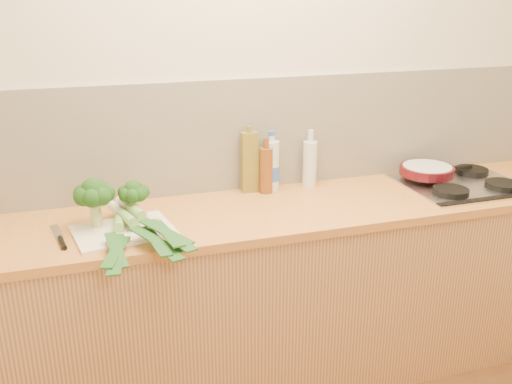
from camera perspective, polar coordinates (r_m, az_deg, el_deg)
room_shell at (r=2.76m, az=-0.54°, el=5.76°), size 3.50×3.50×3.50m
counter at (r=2.78m, az=1.30°, el=-10.24°), size 3.20×0.62×0.90m
gas_hob at (r=3.04m, az=19.91°, el=0.87°), size 0.58×0.50×0.04m
chopping_board at (r=2.38m, az=-13.12°, el=-3.81°), size 0.43×0.34×0.01m
broccoli_left at (r=2.39m, az=-15.91°, el=-0.21°), size 0.17×0.17×0.21m
broccoli_right at (r=2.44m, az=-12.15°, el=-0.10°), size 0.13×0.13×0.17m
leek_front at (r=2.34m, az=-13.60°, el=-3.54°), size 0.14×0.66×0.04m
leek_mid at (r=2.32m, az=-12.03°, el=-3.13°), size 0.23×0.63×0.04m
leek_back at (r=2.33m, az=-11.09°, el=-2.50°), size 0.24×0.61×0.04m
chefs_knife at (r=2.36m, az=-18.93°, el=-4.57°), size 0.07×0.27×0.02m
skillet at (r=3.03m, az=16.77°, el=2.11°), size 0.40×0.27×0.05m
oil_tin at (r=2.74m, az=-0.65°, el=3.05°), size 0.08×0.05×0.33m
glass_bottle at (r=2.84m, az=5.40°, el=2.92°), size 0.07×0.07×0.29m
amber_bottle at (r=2.73m, az=1.02°, el=2.26°), size 0.06×0.06×0.27m
water_bottle at (r=2.77m, az=1.54°, el=2.50°), size 0.08×0.08×0.27m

